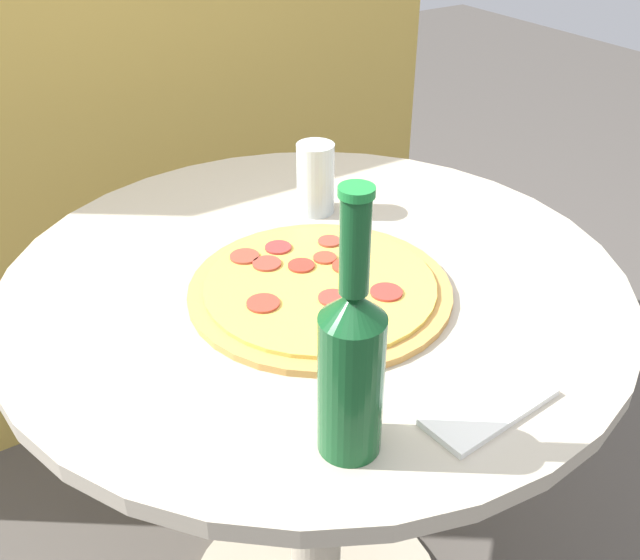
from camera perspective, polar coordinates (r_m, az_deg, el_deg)
name	(u,v)px	position (r m, az deg, el deg)	size (l,w,h in m)	color
table	(315,388)	(1.13, -0.42, -8.67)	(0.87, 0.87, 0.77)	#B2A893
fence_panel	(123,97)	(1.64, -15.48, 13.95)	(1.58, 0.04, 1.61)	gold
pizza	(320,287)	(0.95, -0.03, -0.59)	(0.35, 0.35, 0.02)	#C68E47
beer_bottle	(351,363)	(0.67, 2.53, -6.69)	(0.06, 0.06, 0.29)	#144C23
drinking_glass	(315,179)	(1.14, -0.36, 8.12)	(0.06, 0.06, 0.11)	silver
napkin	(479,399)	(0.80, 12.58, -9.28)	(0.16, 0.11, 0.01)	white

